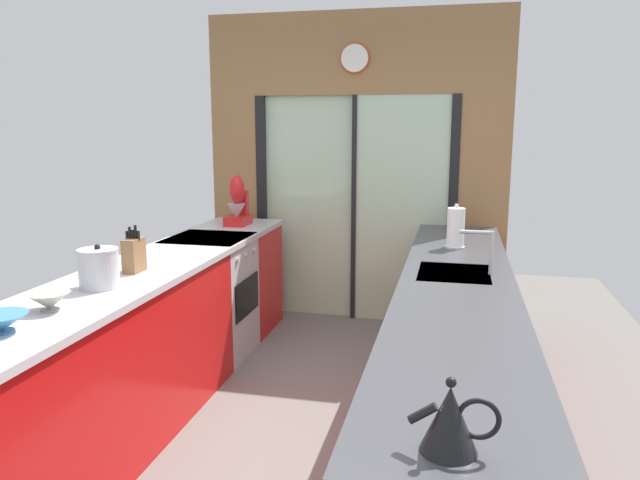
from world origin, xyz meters
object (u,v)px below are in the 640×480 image
at_px(stock_pot, 99,268).
at_px(paper_towel_roll, 456,228).
at_px(stand_mixer, 238,206).
at_px(kettle, 450,419).
at_px(oven_range, 211,297).
at_px(soap_bottle, 456,218).
at_px(knife_block, 134,255).
at_px(mixing_bowl_far, 49,301).
at_px(mixing_bowl_near, 1,323).

bearing_deg(stock_pot, paper_towel_roll, 39.30).
relative_size(stand_mixer, kettle, 1.78).
bearing_deg(oven_range, soap_bottle, 22.43).
bearing_deg(paper_towel_roll, stand_mixer, 162.26).
distance_m(stand_mixer, soap_bottle, 1.79).
xyz_separation_m(knife_block, stock_pot, (-0.00, -0.35, 0.00)).
relative_size(mixing_bowl_far, knife_block, 0.70).
bearing_deg(stock_pot, mixing_bowl_far, -90.00).
bearing_deg(stock_pot, soap_bottle, 50.83).
relative_size(mixing_bowl_near, stand_mixer, 0.50).
height_order(soap_bottle, paper_towel_roll, paper_towel_roll).
distance_m(mixing_bowl_near, knife_block, 1.04).
bearing_deg(knife_block, stock_pot, -90.01).
xyz_separation_m(mixing_bowl_near, paper_towel_roll, (1.78, 2.15, 0.09)).
xyz_separation_m(oven_range, stock_pot, (0.02, -1.44, 0.57)).
height_order(kettle, soap_bottle, soap_bottle).
bearing_deg(kettle, oven_range, 124.15).
height_order(oven_range, kettle, kettle).
xyz_separation_m(mixing_bowl_near, stand_mixer, (0.00, 2.72, 0.12)).
relative_size(mixing_bowl_far, kettle, 0.81).
relative_size(stock_pot, kettle, 0.98).
xyz_separation_m(mixing_bowl_near, knife_block, (0.00, 1.04, 0.06)).
bearing_deg(mixing_bowl_far, stand_mixer, 90.00).
height_order(oven_range, knife_block, knife_block).
distance_m(stock_pot, paper_towel_roll, 2.30).
height_order(kettle, paper_towel_roll, paper_towel_roll).
relative_size(kettle, soap_bottle, 1.04).
height_order(stock_pot, kettle, stock_pot).
bearing_deg(soap_bottle, knife_block, -134.07).
bearing_deg(paper_towel_roll, stock_pot, -140.70).
bearing_deg(soap_bottle, mixing_bowl_near, -121.73).
bearing_deg(kettle, mixing_bowl_near, 163.79).
distance_m(knife_block, soap_bottle, 2.56).
xyz_separation_m(mixing_bowl_far, soap_bottle, (1.78, 2.58, 0.05)).
relative_size(oven_range, stock_pot, 4.00).
bearing_deg(paper_towel_roll, mixing_bowl_near, -129.62).
xyz_separation_m(mixing_bowl_near, kettle, (1.78, -0.52, 0.05)).
height_order(knife_block, soap_bottle, knife_block).
relative_size(mixing_bowl_near, kettle, 0.90).
bearing_deg(soap_bottle, mixing_bowl_far, -124.58).
bearing_deg(soap_bottle, kettle, -89.96).
xyz_separation_m(oven_range, mixing_bowl_far, (0.02, -1.84, 0.51)).
xyz_separation_m(kettle, soap_bottle, (-0.00, 3.40, 0.01)).
relative_size(mixing_bowl_far, stand_mixer, 0.45).
bearing_deg(stock_pot, stand_mixer, 90.00).
height_order(mixing_bowl_far, kettle, kettle).
xyz_separation_m(stock_pot, soap_bottle, (1.78, 2.19, -0.01)).
relative_size(oven_range, stand_mixer, 2.19).
bearing_deg(stand_mixer, knife_block, -90.00).
distance_m(mixing_bowl_near, mixing_bowl_far, 0.30).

